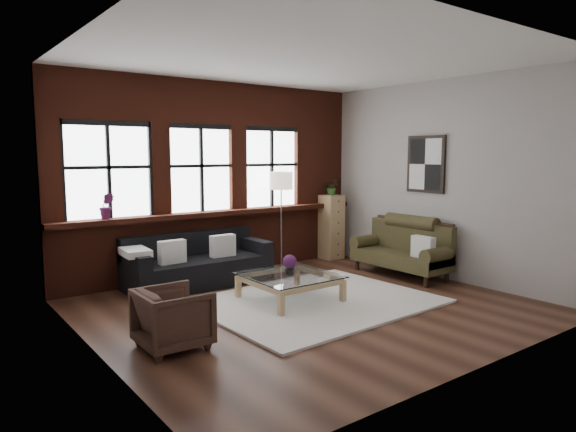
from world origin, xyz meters
TOP-DOWN VIEW (x-y plane):
  - floor at (0.00, 0.00)m, footprint 5.50×5.50m
  - ceiling at (0.00, 0.00)m, footprint 5.50×5.50m
  - wall_back at (0.00, 2.50)m, footprint 5.50×0.00m
  - wall_front at (0.00, -2.50)m, footprint 5.50×0.00m
  - wall_left at (-2.75, 0.00)m, footprint 0.00×5.00m
  - wall_right at (2.75, 0.00)m, footprint 0.00×5.00m
  - brick_backwall at (0.00, 2.44)m, footprint 5.50×0.12m
  - sill_ledge at (0.00, 2.35)m, footprint 5.50×0.30m
  - window_left at (-1.80, 2.45)m, footprint 1.38×0.10m
  - window_mid at (-0.30, 2.45)m, footprint 1.38×0.10m
  - window_right at (1.10, 2.45)m, footprint 1.38×0.10m
  - wall_poster at (2.72, 0.30)m, footprint 0.05×0.74m
  - shag_rug at (0.19, 0.09)m, footprint 3.14×2.51m
  - dark_sofa at (-0.65, 1.90)m, footprint 2.22×0.90m
  - pillow_a at (-1.12, 1.80)m, footprint 0.40×0.15m
  - pillow_b at (-0.28, 1.80)m, footprint 0.40×0.14m
  - vintage_settee at (2.30, 0.44)m, footprint 0.77×1.73m
  - pillow_settee at (2.22, -0.09)m, footprint 0.14×0.38m
  - armchair at (-2.05, -0.28)m, footprint 0.70×0.69m
  - coffee_table at (-0.05, 0.36)m, footprint 1.16×1.16m
  - vase at (-0.05, 0.36)m, footprint 0.15×0.15m
  - flowers at (-0.05, 0.36)m, footprint 0.19×0.19m
  - drawer_chest at (2.34, 2.21)m, footprint 0.38×0.38m
  - potted_plant_top at (2.34, 2.21)m, footprint 0.32×0.30m
  - floor_lamp at (1.03, 2.05)m, footprint 0.40×0.40m
  - sill_plant at (-1.88, 2.32)m, footprint 0.26×0.23m

SIDE VIEW (x-z plane):
  - floor at x=0.00m, z-range 0.00..0.00m
  - shag_rug at x=0.19m, z-range 0.00..0.03m
  - coffee_table at x=-0.05m, z-range -0.01..0.38m
  - armchair at x=-2.05m, z-range 0.00..0.64m
  - dark_sofa at x=-0.65m, z-range 0.00..0.80m
  - vase at x=-0.05m, z-range 0.37..0.52m
  - vintage_settee at x=2.30m, z-range 0.00..0.92m
  - flowers at x=-0.05m, z-range 0.46..0.65m
  - pillow_settee at x=2.22m, z-range 0.40..0.74m
  - pillow_a at x=-1.12m, z-range 0.42..0.76m
  - pillow_b at x=-0.28m, z-range 0.42..0.76m
  - drawer_chest at x=2.34m, z-range 0.00..1.24m
  - floor_lamp at x=1.03m, z-range 0.00..1.86m
  - sill_ledge at x=0.00m, z-range 1.00..1.08m
  - sill_plant at x=-1.88m, z-range 1.08..1.46m
  - potted_plant_top at x=2.34m, z-range 1.24..1.54m
  - wall_back at x=0.00m, z-range -1.15..4.35m
  - wall_front at x=0.00m, z-range -1.15..4.35m
  - wall_left at x=-2.75m, z-range -0.90..4.10m
  - wall_right at x=2.75m, z-range -0.90..4.10m
  - brick_backwall at x=0.00m, z-range 0.00..3.20m
  - window_left at x=-1.80m, z-range 1.00..2.50m
  - window_mid at x=-0.30m, z-range 1.00..2.50m
  - window_right at x=1.10m, z-range 1.00..2.50m
  - wall_poster at x=2.72m, z-range 1.38..2.32m
  - ceiling at x=0.00m, z-range 3.20..3.20m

